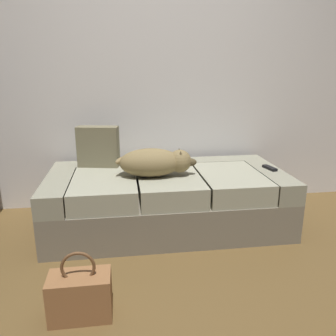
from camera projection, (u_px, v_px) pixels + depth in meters
name	position (u px, v px, depth m)	size (l,w,h in m)	color
ground_plane	(193.00, 307.00, 1.85)	(10.00, 10.00, 0.00)	brown
back_wall	(158.00, 52.00, 3.02)	(6.40, 0.10, 2.80)	silver
couch	(167.00, 199.00, 2.78)	(1.89, 0.92, 0.46)	#766D5C
dog_tan	(156.00, 162.00, 2.59)	(0.64, 0.30, 0.22)	olive
tv_remote	(270.00, 168.00, 2.79)	(0.04, 0.15, 0.02)	black
throw_pillow	(98.00, 147.00, 2.84)	(0.34, 0.12, 0.34)	#71694D
handbag	(80.00, 295.00, 1.75)	(0.32, 0.18, 0.38)	#905E37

